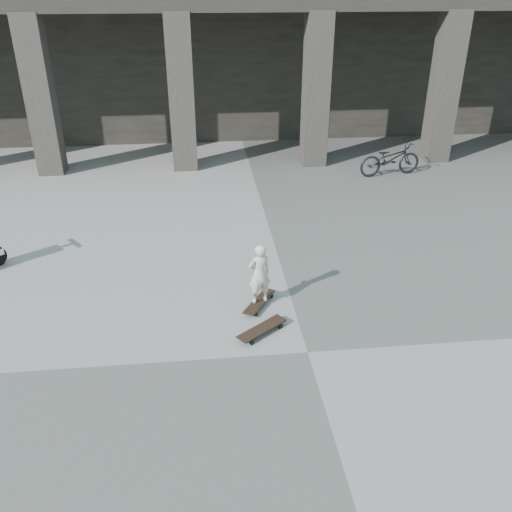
{
  "coord_description": "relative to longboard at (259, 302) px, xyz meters",
  "views": [
    {
      "loc": [
        -1.4,
        -6.1,
        4.82
      ],
      "look_at": [
        -0.55,
        1.8,
        0.65
      ],
      "focal_mm": 38.0,
      "sensor_mm": 36.0,
      "label": 1
    }
  ],
  "objects": [
    {
      "name": "bicycle",
      "position": [
        4.16,
        6.0,
        0.38
      ],
      "size": [
        1.77,
        0.85,
        0.89
      ],
      "primitive_type": "imported",
      "rotation": [
        0.0,
        0.0,
        1.73
      ],
      "color": "black",
      "rests_on": "ground"
    },
    {
      "name": "ground",
      "position": [
        0.55,
        -1.3,
        -0.07
      ],
      "size": [
        90.0,
        90.0,
        0.0
      ],
      "primitive_type": "plane",
      "color": "#535350",
      "rests_on": "ground"
    },
    {
      "name": "colonnade",
      "position": [
        0.55,
        12.47,
        2.96
      ],
      "size": [
        28.0,
        8.82,
        6.0
      ],
      "color": "black",
      "rests_on": "ground"
    },
    {
      "name": "longboard",
      "position": [
        0.0,
        0.0,
        0.0
      ],
      "size": [
        0.62,
        0.83,
        0.08
      ],
      "rotation": [
        0.0,
        0.0,
        1.01
      ],
      "color": "black",
      "rests_on": "ground"
    },
    {
      "name": "child",
      "position": [
        0.0,
        -0.0,
        0.53
      ],
      "size": [
        0.43,
        0.35,
        1.02
      ],
      "primitive_type": "imported",
      "rotation": [
        0.0,
        0.0,
        3.45
      ],
      "color": "beige",
      "rests_on": "longboard"
    },
    {
      "name": "skateboard_spare",
      "position": [
        -0.05,
        -0.77,
        0.01
      ],
      "size": [
        0.82,
        0.69,
        0.1
      ],
      "rotation": [
        0.0,
        0.0,
        0.65
      ],
      "color": "black",
      "rests_on": "ground"
    }
  ]
}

